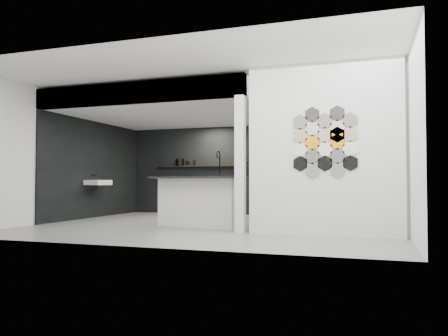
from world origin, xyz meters
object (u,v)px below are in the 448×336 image
(kitchen_island, at_px, (201,201))
(bottle_dark, at_px, (194,163))
(wall_basin, at_px, (98,183))
(glass_bowl, at_px, (257,162))
(stockpot, at_px, (180,162))
(utensil_cup, at_px, (188,163))
(partition_panel, at_px, (324,149))
(kettle, at_px, (249,162))
(glass_vase, at_px, (257,162))

(kitchen_island, height_order, bottle_dark, kitchen_island)
(wall_basin, relative_size, glass_bowl, 3.83)
(stockpot, height_order, utensil_cup, stockpot)
(partition_panel, relative_size, kettle, 16.34)
(wall_basin, height_order, stockpot, stockpot)
(wall_basin, distance_m, bottle_dark, 2.70)
(kettle, xyz_separation_m, bottle_dark, (-1.55, 0.00, 0.00))
(wall_basin, xyz_separation_m, bottle_dark, (1.64, 2.07, 0.54))
(partition_panel, relative_size, stockpot, 12.41)
(wall_basin, distance_m, utensil_cup, 2.58)
(partition_panel, height_order, kettle, partition_panel)
(kitchen_island, distance_m, kettle, 3.25)
(kitchen_island, bearing_deg, glass_bowl, 92.64)
(partition_panel, height_order, kitchen_island, partition_panel)
(stockpot, height_order, glass_bowl, stockpot)
(kettle, bearing_deg, stockpot, 157.79)
(partition_panel, bearing_deg, stockpot, 137.74)
(partition_panel, xyz_separation_m, glass_vase, (-2.08, 3.87, -0.01))
(partition_panel, bearing_deg, kettle, 120.46)
(partition_panel, height_order, glass_vase, partition_panel)
(kitchen_island, height_order, kettle, kitchen_island)
(kettle, xyz_separation_m, glass_vase, (0.20, 0.00, -0.00))
(stockpot, xyz_separation_m, utensil_cup, (0.24, 0.00, -0.04))
(kitchen_island, height_order, utensil_cup, kitchen_island)
(kettle, bearing_deg, wall_basin, -169.31)
(partition_panel, height_order, glass_bowl, partition_panel)
(glass_vase, bearing_deg, kettle, 180.00)
(wall_basin, height_order, kettle, kettle)
(utensil_cup, bearing_deg, glass_bowl, 0.00)
(stockpot, height_order, glass_vase, stockpot)
(wall_basin, distance_m, glass_bowl, 4.00)
(glass_vase, height_order, utensil_cup, glass_vase)
(partition_panel, distance_m, kitchen_island, 2.68)
(utensil_cup, bearing_deg, stockpot, 180.00)
(kitchen_island, xyz_separation_m, glass_bowl, (0.34, 3.12, 0.88))
(partition_panel, distance_m, wall_basin, 5.78)
(partition_panel, bearing_deg, bottle_dark, 134.67)
(stockpot, relative_size, glass_bowl, 1.44)
(kettle, bearing_deg, glass_vase, -22.21)
(glass_bowl, relative_size, glass_vase, 1.12)
(glass_bowl, bearing_deg, kitchen_island, -96.25)
(partition_panel, bearing_deg, kitchen_island, 162.80)
(bottle_dark, height_order, utensil_cup, bottle_dark)
(bottle_dark, bearing_deg, utensil_cup, 180.00)
(wall_basin, relative_size, stockpot, 2.66)
(bottle_dark, bearing_deg, kitchen_island, -65.75)
(stockpot, distance_m, kettle, 1.98)
(stockpot, relative_size, bottle_dark, 1.53)
(stockpot, relative_size, glass_vase, 1.61)
(kitchen_island, bearing_deg, bottle_dark, 123.14)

